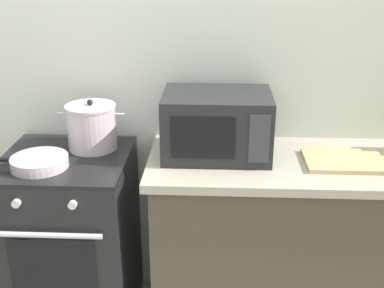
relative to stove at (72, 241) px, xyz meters
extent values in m
cube|color=silver|center=(0.65, 0.37, 0.79)|extent=(4.40, 0.10, 2.50)
cube|color=#4C4238|center=(1.25, 0.02, -0.02)|extent=(1.64, 0.56, 0.88)
cube|color=#ADA393|center=(1.25, 0.02, 0.44)|extent=(1.70, 0.60, 0.04)
cube|color=black|center=(0.00, 0.00, -0.01)|extent=(0.60, 0.60, 0.90)
cube|color=black|center=(0.00, 0.00, 0.45)|extent=(0.60, 0.60, 0.02)
cube|color=black|center=(0.00, -0.30, 0.06)|extent=(0.39, 0.01, 0.28)
cylinder|color=silver|center=(0.00, -0.33, 0.24)|extent=(0.48, 0.02, 0.02)
cylinder|color=silver|center=(-0.12, -0.31, 0.38)|extent=(0.04, 0.02, 0.04)
cylinder|color=silver|center=(0.12, -0.31, 0.38)|extent=(0.04, 0.02, 0.04)
cylinder|color=silver|center=(0.11, 0.13, 0.56)|extent=(0.24, 0.24, 0.21)
cylinder|color=silver|center=(0.11, 0.13, 0.67)|extent=(0.24, 0.24, 0.01)
sphere|color=black|center=(0.11, 0.13, 0.69)|extent=(0.03, 0.03, 0.03)
cylinder|color=silver|center=(-0.03, 0.13, 0.64)|extent=(0.05, 0.01, 0.01)
cylinder|color=silver|center=(0.25, 0.13, 0.64)|extent=(0.05, 0.01, 0.01)
cylinder|color=silver|center=(-0.07, -0.11, 0.48)|extent=(0.26, 0.26, 0.05)
cube|color=#232326|center=(0.72, 0.08, 0.61)|extent=(0.50, 0.36, 0.30)
cube|color=black|center=(0.66, -0.10, 0.61)|extent=(0.28, 0.01, 0.19)
cube|color=#38383D|center=(0.90, -0.10, 0.61)|extent=(0.09, 0.01, 0.22)
cube|color=tan|center=(1.31, 0.00, 0.47)|extent=(0.36, 0.26, 0.02)
camera|label=1|loc=(0.71, -2.14, 1.39)|focal=47.02mm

